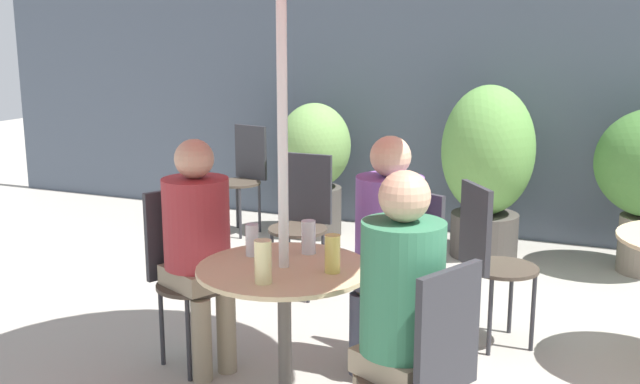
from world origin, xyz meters
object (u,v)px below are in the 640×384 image
Objects in this scene: beer_glass_1 at (252,240)px; potted_plant_0 at (315,162)px; bistro_chair_3 at (488,251)px; seated_person_2 at (198,236)px; bistro_chair_4 at (303,211)px; beer_glass_3 at (332,254)px; bistro_chair_5 at (245,169)px; beer_glass_2 at (263,262)px; cafe_table_near at (284,301)px; bistro_chair_2 at (184,262)px; seated_person_1 at (387,236)px; potted_plant_1 at (487,164)px; bistro_chair_0 at (429,362)px; bistro_chair_1 at (406,264)px; beer_glass_0 at (309,237)px; seated_person_0 at (399,302)px.

beer_glass_1 is 2.92m from potted_plant_0.
seated_person_2 is (-1.28, -0.86, 0.17)m from bistro_chair_3.
bistro_chair_4 is 5.59× the size of beer_glass_3.
bistro_chair_5 reaches higher than beer_glass_2.
beer_glass_1 is 0.90× the size of beer_glass_3.
bistro_chair_2 reaches higher than cafe_table_near.
beer_glass_2 is at bearing -104.40° from seated_person_2.
potted_plant_1 is (0.08, 2.22, -0.00)m from seated_person_1.
potted_plant_0 is (-1.83, 3.20, 0.09)m from bistro_chair_0.
beer_glass_3 is (0.21, 0.23, -0.01)m from beer_glass_2.
seated_person_1 is at bearing 47.05° from beer_glass_1.
bistro_chair_1 is at bearing -32.77° from bistro_chair_5.
seated_person_1 reaches higher than potted_plant_0.
seated_person_1 is 6.80× the size of beer_glass_2.
seated_person_2 is at bearing -110.43° from potted_plant_1.
beer_glass_0 is at bearing -97.22° from potted_plant_1.
beer_glass_3 is 0.15× the size of potted_plant_0.
bistro_chair_3 is at bearing -44.49° from potted_plant_0.
potted_plant_0 is at bearing 107.79° from beer_glass_1.
seated_person_0 is at bearing -90.00° from bistro_chair_0.
beer_glass_2 is 0.14× the size of potted_plant_1.
beer_glass_1 is at bearing -108.58° from seated_person_1.
beer_glass_0 is (-0.72, 0.55, 0.24)m from bistro_chair_0.
seated_person_0 reaches higher than cafe_table_near.
cafe_table_near is 4.68× the size of beer_glass_3.
bistro_chair_2 is at bearing 155.58° from beer_glass_1.
bistro_chair_1 reaches higher than beer_glass_2.
seated_person_2 reaches higher than bistro_chair_1.
bistro_chair_3 is (1.41, 0.80, 0.00)m from bistro_chair_2.
cafe_table_near is 0.84× the size of bistro_chair_5.
bistro_chair_2 is 1.00× the size of bistro_chair_5.
bistro_chair_0 is 0.94m from beer_glass_0.
seated_person_0 is at bearing -85.29° from potted_plant_1.
seated_person_2 is at bearing 175.30° from beer_glass_0.
seated_person_2 reaches higher than beer_glass_0.
bistro_chair_3 is 5.59× the size of beer_glass_3.
bistro_chair_2 is at bearing 83.04° from bistro_chair_3.
cafe_table_near is at bearing -90.00° from bistro_chair_1.
seated_person_2 reaches higher than bistro_chair_4.
seated_person_0 is 0.88m from beer_glass_1.
beer_glass_2 is (0.63, -1.79, 0.25)m from bistro_chair_4.
seated_person_1 reaches higher than bistro_chair_3.
potted_plant_1 reaches higher than bistro_chair_2.
bistro_chair_1 is 1.05m from seated_person_2.
bistro_chair_2 is at bearing -135.00° from bistro_chair_1.
beer_glass_0 is at bearing -67.20° from potted_plant_0.
potted_plant_1 is (-0.25, 3.09, -0.01)m from seated_person_0.
bistro_chair_0 is 1.00× the size of bistro_chair_2.
cafe_table_near is 2.84m from potted_plant_1.
seated_person_0 is at bearing 140.62° from bistro_chair_3.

